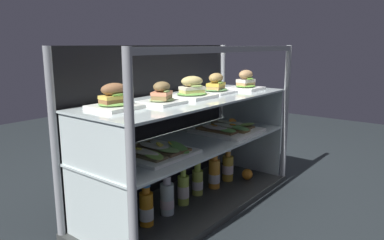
# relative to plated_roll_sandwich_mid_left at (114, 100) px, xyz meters

# --- Properties ---
(ground_plane) EXTENTS (6.00, 6.00, 0.02)m
(ground_plane) POSITION_rel_plated_roll_sandwich_mid_left_xyz_m (0.48, -0.06, -0.67)
(ground_plane) COLOR black
(ground_plane) RESTS_ON ground
(case_base_deck) EXTENTS (1.38, 0.53, 0.04)m
(case_base_deck) POSITION_rel_plated_roll_sandwich_mid_left_xyz_m (0.48, -0.06, -0.64)
(case_base_deck) COLOR #343735
(case_base_deck) RESTS_ON ground
(case_frame) EXTENTS (1.38, 0.53, 0.89)m
(case_frame) POSITION_rel_plated_roll_sandwich_mid_left_xyz_m (0.48, 0.08, -0.17)
(case_frame) COLOR gray
(case_frame) RESTS_ON ground
(riser_lower_tier) EXTENTS (1.31, 0.45, 0.33)m
(riser_lower_tier) POSITION_rel_plated_roll_sandwich_mid_left_xyz_m (0.48, -0.06, -0.46)
(riser_lower_tier) COLOR silver
(riser_lower_tier) RESTS_ON case_base_deck
(shelf_lower_glass) EXTENTS (1.32, 0.47, 0.01)m
(shelf_lower_glass) POSITION_rel_plated_roll_sandwich_mid_left_xyz_m (0.48, -0.06, -0.29)
(shelf_lower_glass) COLOR silver
(shelf_lower_glass) RESTS_ON riser_lower_tier
(riser_upper_tier) EXTENTS (1.31, 0.45, 0.23)m
(riser_upper_tier) POSITION_rel_plated_roll_sandwich_mid_left_xyz_m (0.48, -0.06, -0.17)
(riser_upper_tier) COLOR silver
(riser_upper_tier) RESTS_ON shelf_lower_glass
(shelf_upper_glass) EXTENTS (1.32, 0.47, 0.01)m
(shelf_upper_glass) POSITION_rel_plated_roll_sandwich_mid_left_xyz_m (0.48, -0.06, -0.05)
(shelf_upper_glass) COLOR silver
(shelf_upper_glass) RESTS_ON riser_upper_tier
(plated_roll_sandwich_mid_left) EXTENTS (0.20, 0.20, 0.12)m
(plated_roll_sandwich_mid_left) POSITION_rel_plated_roll_sandwich_mid_left_xyz_m (0.00, 0.00, 0.00)
(plated_roll_sandwich_mid_left) COLOR white
(plated_roll_sandwich_mid_left) RESTS_ON shelf_upper_glass
(plated_roll_sandwich_left_of_center) EXTENTS (0.18, 0.18, 0.11)m
(plated_roll_sandwich_left_of_center) POSITION_rel_plated_roll_sandwich_mid_left_xyz_m (0.23, -0.07, -0.00)
(plated_roll_sandwich_left_of_center) COLOR white
(plated_roll_sandwich_left_of_center) RESTS_ON shelf_upper_glass
(plated_roll_sandwich_far_left) EXTENTS (0.21, 0.21, 0.12)m
(plated_roll_sandwich_far_left) POSITION_rel_plated_roll_sandwich_mid_left_xyz_m (0.47, -0.06, -0.00)
(plated_roll_sandwich_far_left) COLOR white
(plated_roll_sandwich_far_left) RESTS_ON shelf_upper_glass
(plated_roll_sandwich_near_left_corner) EXTENTS (0.19, 0.19, 0.12)m
(plated_roll_sandwich_near_left_corner) POSITION_rel_plated_roll_sandwich_mid_left_xyz_m (0.71, -0.06, 0.00)
(plated_roll_sandwich_near_left_corner) COLOR white
(plated_roll_sandwich_near_left_corner) RESTS_ON shelf_upper_glass
(plated_roll_sandwich_mid_right) EXTENTS (0.19, 0.19, 0.12)m
(plated_roll_sandwich_mid_right) POSITION_rel_plated_roll_sandwich_mid_left_xyz_m (0.96, -0.11, 0.00)
(plated_roll_sandwich_mid_right) COLOR white
(plated_roll_sandwich_mid_right) RESTS_ON shelf_upper_glass
(open_sandwich_tray_near_right_corner) EXTENTS (0.34, 0.35, 0.06)m
(open_sandwich_tray_near_right_corner) POSITION_rel_plated_roll_sandwich_mid_left_xyz_m (0.18, -0.07, -0.26)
(open_sandwich_tray_near_right_corner) COLOR white
(open_sandwich_tray_near_right_corner) RESTS_ON shelf_lower_glass
(open_sandwich_tray_far_right) EXTENTS (0.34, 0.35, 0.06)m
(open_sandwich_tray_far_right) POSITION_rel_plated_roll_sandwich_mid_left_xyz_m (0.79, -0.10, -0.26)
(open_sandwich_tray_far_right) COLOR white
(open_sandwich_tray_far_right) RESTS_ON shelf_lower_glass
(juice_bottle_front_left_end) EXTENTS (0.07, 0.07, 0.21)m
(juice_bottle_front_left_end) POSITION_rel_plated_roll_sandwich_mid_left_xyz_m (-0.05, -0.08, -0.54)
(juice_bottle_front_left_end) COLOR silver
(juice_bottle_front_left_end) RESTS_ON case_base_deck
(juice_bottle_front_middle) EXTENTS (0.07, 0.07, 0.21)m
(juice_bottle_front_middle) POSITION_rel_plated_roll_sandwich_mid_left_xyz_m (0.11, -0.07, -0.54)
(juice_bottle_front_middle) COLOR orange
(juice_bottle_front_middle) RESTS_ON case_base_deck
(juice_bottle_near_post) EXTENTS (0.07, 0.07, 0.22)m
(juice_bottle_near_post) POSITION_rel_plated_roll_sandwich_mid_left_xyz_m (0.26, -0.07, -0.54)
(juice_bottle_near_post) COLOR white
(juice_bottle_near_post) RESTS_ON case_base_deck
(juice_bottle_back_left) EXTENTS (0.06, 0.06, 0.22)m
(juice_bottle_back_left) POSITION_rel_plated_roll_sandwich_mid_left_xyz_m (0.40, -0.06, -0.54)
(juice_bottle_back_left) COLOR #BBD74C
(juice_bottle_back_left) RESTS_ON case_base_deck
(juice_bottle_back_right) EXTENTS (0.06, 0.06, 0.20)m
(juice_bottle_back_right) POSITION_rel_plated_roll_sandwich_mid_left_xyz_m (0.55, -0.05, -0.54)
(juice_bottle_back_right) COLOR #BDCD4D
(juice_bottle_back_right) RESTS_ON case_base_deck
(juice_bottle_front_right_end) EXTENTS (0.07, 0.07, 0.22)m
(juice_bottle_front_right_end) POSITION_rel_plated_roll_sandwich_mid_left_xyz_m (0.70, -0.06, -0.53)
(juice_bottle_front_right_end) COLOR orange
(juice_bottle_front_right_end) RESTS_ON case_base_deck
(juice_bottle_back_center) EXTENTS (0.07, 0.07, 0.21)m
(juice_bottle_back_center) POSITION_rel_plated_roll_sandwich_mid_left_xyz_m (0.85, -0.06, -0.54)
(juice_bottle_back_center) COLOR gold
(juice_bottle_back_center) RESTS_ON case_base_deck
(orange_fruit_beside_bottles) EXTENTS (0.07, 0.07, 0.07)m
(orange_fruit_beside_bottles) POSITION_rel_plated_roll_sandwich_mid_left_xyz_m (0.94, -0.16, -0.59)
(orange_fruit_beside_bottles) COLOR orange
(orange_fruit_beside_bottles) RESTS_ON case_base_deck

